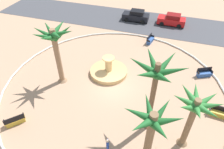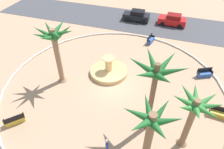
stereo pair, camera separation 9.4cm
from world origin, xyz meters
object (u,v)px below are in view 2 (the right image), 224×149
object	(u,v)px
palm_tree_far_side	(55,42)
person_cyclist_helmet	(107,146)
fountain	(109,71)
palm_tree_near_fountain	(150,129)
palm_tree_mid_plaza	(155,78)
bench_east	(15,120)
bench_west	(204,74)
parked_car_second	(172,20)
palm_tree_by_curb	(194,110)
bench_southeast	(151,40)
bench_north	(219,113)
parked_car_leftmost	(136,16)

from	to	relation	value
palm_tree_far_side	person_cyclist_helmet	size ratio (longest dim) A/B	3.77
fountain	palm_tree_near_fountain	world-z (taller)	palm_tree_near_fountain
palm_tree_mid_plaza	person_cyclist_helmet	xyz separation A→B (m)	(-2.30, -3.24, -4.25)
fountain	palm_tree_mid_plaza	distance (m)	8.95
bench_east	bench_west	distance (m)	18.65
parked_car_second	fountain	bearing A→B (deg)	-110.69
palm_tree_by_curb	bench_southeast	xyz separation A→B (m)	(-4.87, 13.93, -3.49)
palm_tree_near_fountain	palm_tree_far_side	distance (m)	11.42
fountain	palm_tree_by_curb	size ratio (longest dim) A/B	0.79
palm_tree_by_curb	parked_car_second	bearing A→B (deg)	97.83
palm_tree_by_curb	person_cyclist_helmet	size ratio (longest dim) A/B	3.10
bench_southeast	parked_car_second	xyz separation A→B (m)	(2.12, 6.10, 0.43)
palm_tree_by_curb	fountain	bearing A→B (deg)	142.24
bench_west	bench_north	world-z (taller)	same
fountain	bench_east	world-z (taller)	fountain
bench_west	bench_north	size ratio (longest dim) A/B	1.01
palm_tree_by_curb	palm_tree_mid_plaza	size ratio (longest dim) A/B	0.76
palm_tree_near_fountain	parked_car_leftmost	xyz separation A→B (m)	(-5.71, 22.25, -3.18)
person_cyclist_helmet	parked_car_second	distance (m)	22.66
palm_tree_near_fountain	bench_southeast	distance (m)	16.94
bench_west	parked_car_second	bearing A→B (deg)	111.75
fountain	palm_tree_far_side	distance (m)	6.46
bench_west	parked_car_leftmost	bearing A→B (deg)	131.94
person_cyclist_helmet	palm_tree_far_side	bearing A→B (deg)	139.03
fountain	palm_tree_mid_plaza	bearing A→B (deg)	-46.45
palm_tree_near_fountain	bench_southeast	world-z (taller)	palm_tree_near_fountain
palm_tree_far_side	bench_west	distance (m)	15.37
bench_west	bench_north	xyz separation A→B (m)	(1.06, -5.20, 0.00)
fountain	parked_car_leftmost	xyz separation A→B (m)	(-0.16, 13.62, 0.48)
palm_tree_near_fountain	palm_tree_mid_plaza	world-z (taller)	palm_tree_mid_plaza
fountain	bench_north	size ratio (longest dim) A/B	2.42
fountain	bench_west	size ratio (longest dim) A/B	2.40
palm_tree_near_fountain	bench_north	xyz separation A→B (m)	(5.20, 6.08, -3.62)
parked_car_leftmost	parked_car_second	distance (m)	5.39
palm_tree_mid_plaza	parked_car_second	world-z (taller)	palm_tree_mid_plaza
parked_car_leftmost	parked_car_second	xyz separation A→B (m)	(5.39, 0.23, 0.00)
palm_tree_near_fountain	bench_west	world-z (taller)	palm_tree_near_fountain
fountain	palm_tree_far_side	bearing A→B (deg)	-147.72
bench_southeast	bench_east	bearing A→B (deg)	-116.95
bench_west	bench_southeast	world-z (taller)	same
bench_southeast	bench_north	bearing A→B (deg)	-53.40
palm_tree_far_side	bench_east	world-z (taller)	palm_tree_far_side
bench_southeast	person_cyclist_helmet	bearing A→B (deg)	-90.82
person_cyclist_helmet	bench_southeast	bearing A→B (deg)	89.18
bench_west	bench_southeast	bearing A→B (deg)	142.29
palm_tree_near_fountain	parked_car_leftmost	size ratio (longest dim) A/B	1.40
bench_southeast	bench_west	bearing A→B (deg)	-37.71
palm_tree_near_fountain	palm_tree_far_side	size ratio (longest dim) A/B	0.92
parked_car_leftmost	palm_tree_far_side	bearing A→B (deg)	-103.74
palm_tree_by_curb	parked_car_second	xyz separation A→B (m)	(-2.75, 20.03, -3.06)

